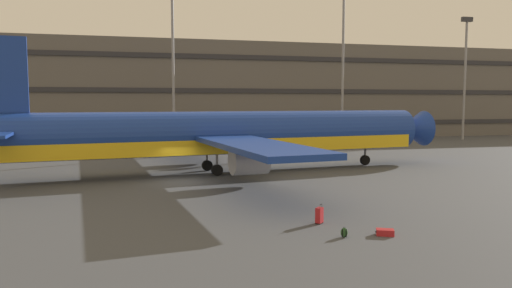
{
  "coord_description": "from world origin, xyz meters",
  "views": [
    {
      "loc": [
        -3.02,
        -34.74,
        5.81
      ],
      "look_at": [
        4.7,
        -3.58,
        3.0
      ],
      "focal_mm": 33.25,
      "sensor_mm": 36.0,
      "label": 1
    }
  ],
  "objects": [
    {
      "name": "light_mast_center_right",
      "position": [
        25.94,
        29.67,
        12.5
      ],
      "size": [
        1.8,
        0.5,
        21.62
      ],
      "color": "gray",
      "rests_on": "ground_plane"
    },
    {
      "name": "backpack_laid_flat",
      "position": [
        5.51,
        -16.2,
        0.21
      ],
      "size": [
        0.37,
        0.35,
        0.48
      ],
      "color": "#264C26",
      "rests_on": "ground_plane"
    },
    {
      "name": "ground_plane",
      "position": [
        0.0,
        0.0,
        0.0
      ],
      "size": [
        600.0,
        600.0,
        0.0
      ],
      "primitive_type": "plane",
      "color": "#424449"
    },
    {
      "name": "suitcase_navy",
      "position": [
        5.33,
        -13.75,
        0.42
      ],
      "size": [
        0.48,
        0.47,
        0.96
      ],
      "color": "#B21E23",
      "rests_on": "ground_plane"
    },
    {
      "name": "light_mast_right",
      "position": [
        46.52,
        29.67,
        11.13
      ],
      "size": [
        1.8,
        0.5,
        18.96
      ],
      "color": "gray",
      "rests_on": "ground_plane"
    },
    {
      "name": "light_mast_center_left",
      "position": [
        1.57,
        29.67,
        11.8
      ],
      "size": [
        1.8,
        0.5,
        20.26
      ],
      "color": "gray",
      "rests_on": "ground_plane"
    },
    {
      "name": "suitcase_large",
      "position": [
        7.38,
        -16.35,
        0.14
      ],
      "size": [
        0.87,
        0.73,
        0.28
      ],
      "color": "#B21E23",
      "rests_on": "ground_plane"
    },
    {
      "name": "terminal_structure",
      "position": [
        0.0,
        47.39,
        7.63
      ],
      "size": [
        171.42,
        21.64,
        15.25
      ],
      "color": "#605B56",
      "rests_on": "ground_plane"
    },
    {
      "name": "airliner",
      "position": [
        3.75,
        3.86,
        3.12
      ],
      "size": [
        41.16,
        33.49,
        10.45
      ],
      "color": "navy",
      "rests_on": "ground_plane"
    }
  ]
}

